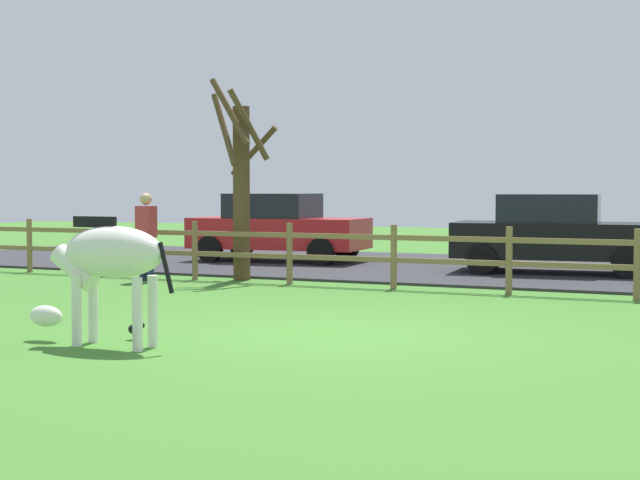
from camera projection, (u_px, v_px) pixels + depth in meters
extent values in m
plane|color=#3D7528|center=(336.00, 334.00, 11.11)|extent=(60.00, 60.00, 0.00)
cube|color=#2D2D33|center=(511.00, 270.00, 19.58)|extent=(28.00, 7.40, 0.05)
cylinder|color=olive|center=(29.00, 245.00, 19.32)|extent=(0.11, 0.11, 1.10)
cylinder|color=olive|center=(109.00, 248.00, 18.51)|extent=(0.11, 0.11, 1.10)
cylinder|color=olive|center=(195.00, 251.00, 17.70)|extent=(0.11, 0.11, 1.10)
cylinder|color=olive|center=(290.00, 254.00, 16.89)|extent=(0.11, 0.11, 1.10)
cylinder|color=olive|center=(394.00, 257.00, 16.07)|extent=(0.11, 0.11, 1.10)
cylinder|color=olive|center=(509.00, 260.00, 15.26)|extent=(0.11, 0.11, 1.10)
cylinder|color=olive|center=(637.00, 264.00, 14.45)|extent=(0.11, 0.11, 1.10)
cube|color=olive|center=(450.00, 262.00, 15.67)|extent=(21.86, 0.06, 0.09)
cube|color=olive|center=(450.00, 239.00, 15.65)|extent=(21.86, 0.06, 0.09)
cylinder|color=#513A23|center=(241.00, 194.00, 17.60)|extent=(0.32, 0.32, 3.25)
cylinder|color=#513A23|center=(230.00, 112.00, 17.18)|extent=(0.86, 0.17, 1.26)
cylinder|color=#513A23|center=(249.00, 125.00, 17.21)|extent=(0.60, 0.71, 1.31)
cylinder|color=#513A23|center=(254.00, 151.00, 17.98)|extent=(1.02, 0.15, 0.96)
cylinder|color=#513A23|center=(224.00, 129.00, 17.32)|extent=(0.77, 0.51, 1.37)
ellipsoid|color=white|center=(114.00, 252.00, 10.14)|extent=(1.24, 0.49, 0.56)
cylinder|color=white|center=(77.00, 310.00, 10.21)|extent=(0.11, 0.11, 0.78)
cylinder|color=white|center=(93.00, 307.00, 10.46)|extent=(0.11, 0.11, 0.78)
cylinder|color=white|center=(137.00, 314.00, 9.88)|extent=(0.11, 0.11, 0.78)
cylinder|color=white|center=(153.00, 311.00, 10.13)|extent=(0.11, 0.11, 0.78)
cylinder|color=white|center=(75.00, 267.00, 10.36)|extent=(0.59, 0.25, 0.51)
ellipsoid|color=white|center=(46.00, 316.00, 10.57)|extent=(0.44, 0.20, 0.24)
cube|color=black|center=(95.00, 222.00, 10.22)|extent=(0.56, 0.04, 0.12)
cylinder|color=black|center=(166.00, 268.00, 9.86)|extent=(0.19, 0.05, 0.54)
cylinder|color=black|center=(136.00, 337.00, 10.66)|extent=(0.01, 0.01, 0.06)
cylinder|color=black|center=(134.00, 338.00, 10.62)|extent=(0.01, 0.01, 0.06)
ellipsoid|color=black|center=(135.00, 329.00, 10.63)|extent=(0.18, 0.10, 0.12)
sphere|color=black|center=(142.00, 326.00, 10.59)|extent=(0.07, 0.07, 0.07)
cube|color=red|center=(279.00, 233.00, 21.62)|extent=(4.10, 1.95, 0.70)
cube|color=black|center=(273.00, 206.00, 21.64)|extent=(1.99, 1.68, 0.56)
cylinder|color=black|center=(346.00, 247.00, 21.96)|extent=(0.61, 0.22, 0.60)
cylinder|color=black|center=(321.00, 252.00, 20.37)|extent=(0.61, 0.22, 0.60)
cylinder|color=black|center=(242.00, 245.00, 22.91)|extent=(0.61, 0.22, 0.60)
cylinder|color=black|center=(210.00, 249.00, 21.32)|extent=(0.61, 0.22, 0.60)
cube|color=black|center=(557.00, 240.00, 18.58)|extent=(4.14, 2.06, 0.70)
cube|color=black|center=(549.00, 208.00, 18.60)|extent=(2.04, 1.73, 0.56)
cylinder|color=black|center=(629.00, 256.00, 18.97)|extent=(0.61, 0.23, 0.60)
cylinder|color=black|center=(628.00, 263.00, 17.37)|extent=(0.61, 0.23, 0.60)
cylinder|color=black|center=(494.00, 253.00, 19.84)|extent=(0.61, 0.23, 0.60)
cylinder|color=black|center=(482.00, 259.00, 18.24)|extent=(0.61, 0.23, 0.60)
cylinder|color=#232847|center=(143.00, 259.00, 17.41)|extent=(0.14, 0.14, 0.82)
cylinder|color=#232847|center=(150.00, 260.00, 17.30)|extent=(0.14, 0.14, 0.82)
cube|color=#B7333D|center=(146.00, 222.00, 17.32)|extent=(0.40, 0.28, 0.58)
sphere|color=tan|center=(146.00, 199.00, 17.30)|extent=(0.22, 0.22, 0.22)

